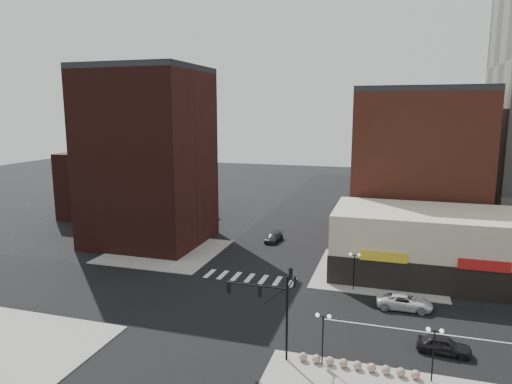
% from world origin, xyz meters
% --- Properties ---
extents(ground, '(240.00, 240.00, 0.00)m').
position_xyz_m(ground, '(0.00, 0.00, 0.00)').
color(ground, black).
rests_on(ground, ground).
extents(road_ew, '(200.00, 14.00, 0.02)m').
position_xyz_m(road_ew, '(0.00, 0.00, 0.01)').
color(road_ew, black).
rests_on(road_ew, ground).
extents(road_ns, '(14.00, 200.00, 0.02)m').
position_xyz_m(road_ns, '(0.00, 0.00, 0.01)').
color(road_ns, black).
rests_on(road_ns, ground).
extents(sidewalk_nw, '(15.00, 15.00, 0.12)m').
position_xyz_m(sidewalk_nw, '(-14.50, 14.50, 0.06)').
color(sidewalk_nw, gray).
rests_on(sidewalk_nw, ground).
extents(sidewalk_ne, '(15.00, 15.00, 0.12)m').
position_xyz_m(sidewalk_ne, '(14.50, 14.50, 0.06)').
color(sidewalk_ne, gray).
rests_on(sidewalk_ne, ground).
extents(building_nw, '(16.00, 15.00, 25.00)m').
position_xyz_m(building_nw, '(-19.00, 18.50, 12.50)').
color(building_nw, '#361611').
rests_on(building_nw, ground).
extents(building_nw_low, '(20.00, 18.00, 12.00)m').
position_xyz_m(building_nw_low, '(-32.00, 34.00, 6.00)').
color(building_nw_low, '#361611').
rests_on(building_nw_low, ground).
extents(building_ne_midrise, '(18.00, 15.00, 22.00)m').
position_xyz_m(building_ne_midrise, '(19.00, 29.50, 11.00)').
color(building_ne_midrise, brown).
rests_on(building_ne_midrise, ground).
extents(building_ne_row, '(24.20, 12.20, 8.00)m').
position_xyz_m(building_ne_row, '(21.00, 15.00, 3.30)').
color(building_ne_row, beige).
rests_on(building_ne_row, ground).
extents(traffic_signal, '(5.59, 3.09, 7.77)m').
position_xyz_m(traffic_signal, '(7.24, -7.83, 4.96)').
color(traffic_signal, black).
rests_on(traffic_signal, ground).
extents(street_lamp_se_a, '(1.22, 0.32, 4.16)m').
position_xyz_m(street_lamp_se_a, '(11.00, -8.00, 3.29)').
color(street_lamp_se_a, black).
rests_on(street_lamp_se_a, sidewalk_se).
extents(street_lamp_se_b, '(1.22, 0.32, 4.16)m').
position_xyz_m(street_lamp_se_b, '(19.00, -8.00, 3.29)').
color(street_lamp_se_b, black).
rests_on(street_lamp_se_b, sidewalk_se).
extents(street_lamp_ne, '(1.22, 0.32, 4.16)m').
position_xyz_m(street_lamp_ne, '(12.00, 8.00, 3.29)').
color(street_lamp_ne, black).
rests_on(street_lamp_ne, sidewalk_ne).
extents(bollard_row, '(9.07, 0.67, 0.67)m').
position_xyz_m(bollard_row, '(13.70, -8.00, 0.45)').
color(bollard_row, gray).
rests_on(bollard_row, sidewalk_se).
extents(white_suv, '(5.47, 2.61, 1.50)m').
position_xyz_m(white_suv, '(17.31, 4.64, 0.75)').
color(white_suv, silver).
rests_on(white_suv, ground).
extents(dark_sedan_east, '(4.35, 2.03, 1.44)m').
position_xyz_m(dark_sedan_east, '(20.25, -3.34, 0.72)').
color(dark_sedan_east, black).
rests_on(dark_sedan_east, ground).
extents(dark_sedan_north, '(2.29, 4.63, 1.29)m').
position_xyz_m(dark_sedan_north, '(-1.18, 23.70, 0.65)').
color(dark_sedan_north, black).
rests_on(dark_sedan_north, ground).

